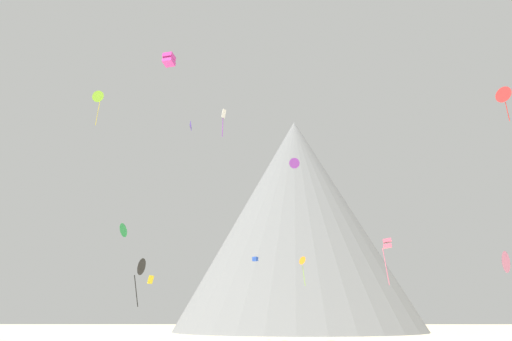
{
  "coord_description": "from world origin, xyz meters",
  "views": [
    {
      "loc": [
        2.23,
        -27.38,
        3.93
      ],
      "look_at": [
        0.93,
        42.15,
        23.56
      ],
      "focal_mm": 35.94,
      "sensor_mm": 36.0,
      "label": 1
    }
  ],
  "objects_px": {
    "rock_massif": "(295,235)",
    "kite_white_mid": "(223,117)",
    "kite_violet_mid": "(295,163)",
    "kite_yellow_low": "(151,280)",
    "kite_black_low": "(140,267)",
    "kite_red_high": "(504,95)",
    "kite_blue_low": "(255,259)",
    "kite_magenta_high": "(169,60)",
    "kite_pink_low": "(505,262)",
    "kite_orange_low": "(303,262)",
    "kite_green_mid": "(123,230)",
    "kite_lime_high": "(98,97)",
    "kite_indigo_high": "(190,126)",
    "kite_rainbow_low": "(387,244)"
  },
  "relations": [
    {
      "from": "kite_white_mid",
      "to": "kite_pink_low",
      "type": "distance_m",
      "value": 31.93
    },
    {
      "from": "kite_blue_low",
      "to": "kite_lime_high",
      "type": "distance_m",
      "value": 39.25
    },
    {
      "from": "rock_massif",
      "to": "kite_orange_low",
      "type": "distance_m",
      "value": 48.15
    },
    {
      "from": "kite_white_mid",
      "to": "kite_magenta_high",
      "type": "bearing_deg",
      "value": -35.33
    },
    {
      "from": "rock_massif",
      "to": "kite_white_mid",
      "type": "distance_m",
      "value": 75.4
    },
    {
      "from": "kite_magenta_high",
      "to": "kite_rainbow_low",
      "type": "height_order",
      "value": "kite_magenta_high"
    },
    {
      "from": "kite_blue_low",
      "to": "kite_yellow_low",
      "type": "bearing_deg",
      "value": -25.42
    },
    {
      "from": "kite_orange_low",
      "to": "kite_rainbow_low",
      "type": "bearing_deg",
      "value": 152.73
    },
    {
      "from": "kite_black_low",
      "to": "rock_massif",
      "type": "bearing_deg",
      "value": 179.51
    },
    {
      "from": "kite_lime_high",
      "to": "kite_red_high",
      "type": "distance_m",
      "value": 64.39
    },
    {
      "from": "kite_magenta_high",
      "to": "kite_rainbow_low",
      "type": "distance_m",
      "value": 33.47
    },
    {
      "from": "kite_magenta_high",
      "to": "kite_pink_low",
      "type": "relative_size",
      "value": 0.85
    },
    {
      "from": "kite_green_mid",
      "to": "kite_violet_mid",
      "type": "bearing_deg",
      "value": 70.17
    },
    {
      "from": "kite_orange_low",
      "to": "kite_yellow_low",
      "type": "relative_size",
      "value": 3.99
    },
    {
      "from": "kite_violet_mid",
      "to": "kite_orange_low",
      "type": "bearing_deg",
      "value": -79.88
    },
    {
      "from": "kite_rainbow_low",
      "to": "kite_pink_low",
      "type": "height_order",
      "value": "kite_rainbow_low"
    },
    {
      "from": "kite_red_high",
      "to": "kite_indigo_high",
      "type": "xyz_separation_m",
      "value": [
        -37.57,
        27.74,
        7.31
      ]
    },
    {
      "from": "rock_massif",
      "to": "kite_green_mid",
      "type": "distance_m",
      "value": 53.55
    },
    {
      "from": "kite_indigo_high",
      "to": "kite_white_mid",
      "type": "bearing_deg",
      "value": 7.28
    },
    {
      "from": "kite_black_low",
      "to": "kite_magenta_high",
      "type": "relative_size",
      "value": 2.77
    },
    {
      "from": "kite_black_low",
      "to": "kite_pink_low",
      "type": "height_order",
      "value": "kite_pink_low"
    },
    {
      "from": "kite_yellow_low",
      "to": "kite_red_high",
      "type": "xyz_separation_m",
      "value": [
        41.14,
        -20.71,
        17.79
      ]
    },
    {
      "from": "kite_green_mid",
      "to": "kite_rainbow_low",
      "type": "relative_size",
      "value": 0.52
    },
    {
      "from": "kite_green_mid",
      "to": "kite_blue_low",
      "type": "bearing_deg",
      "value": 95.35
    },
    {
      "from": "kite_violet_mid",
      "to": "kite_yellow_low",
      "type": "bearing_deg",
      "value": 3.03
    },
    {
      "from": "kite_blue_low",
      "to": "kite_yellow_low",
      "type": "xyz_separation_m",
      "value": [
        -14.13,
        -10.61,
        -3.87
      ]
    },
    {
      "from": "rock_massif",
      "to": "kite_pink_low",
      "type": "xyz_separation_m",
      "value": [
        13.67,
        -82.62,
        -14.79
      ]
    },
    {
      "from": "kite_black_low",
      "to": "kite_red_high",
      "type": "height_order",
      "value": "kite_red_high"
    },
    {
      "from": "kite_orange_low",
      "to": "kite_indigo_high",
      "type": "distance_m",
      "value": 28.41
    },
    {
      "from": "kite_orange_low",
      "to": "kite_pink_low",
      "type": "xyz_separation_m",
      "value": [
        15.15,
        -35.81,
        -3.61
      ]
    },
    {
      "from": "kite_orange_low",
      "to": "kite_white_mid",
      "type": "xyz_separation_m",
      "value": [
        -10.56,
        -27.59,
        13.45
      ]
    },
    {
      "from": "kite_lime_high",
      "to": "kite_indigo_high",
      "type": "bearing_deg",
      "value": 172.57
    },
    {
      "from": "kite_lime_high",
      "to": "kite_indigo_high",
      "type": "xyz_separation_m",
      "value": [
        16.87,
        -3.61,
        -6.84
      ]
    },
    {
      "from": "kite_white_mid",
      "to": "kite_red_high",
      "type": "bearing_deg",
      "value": 154.22
    },
    {
      "from": "kite_yellow_low",
      "to": "kite_magenta_high",
      "type": "xyz_separation_m",
      "value": [
        4.12,
        -15.15,
        25.29
      ]
    },
    {
      "from": "rock_massif",
      "to": "kite_black_low",
      "type": "xyz_separation_m",
      "value": [
        -19.12,
        -80.15,
        -14.94
      ]
    },
    {
      "from": "rock_massif",
      "to": "kite_magenta_high",
      "type": "distance_m",
      "value": 75.58
    },
    {
      "from": "kite_orange_low",
      "to": "kite_green_mid",
      "type": "bearing_deg",
      "value": 41.98
    },
    {
      "from": "kite_lime_high",
      "to": "kite_blue_low",
      "type": "bearing_deg",
      "value": -175.41
    },
    {
      "from": "kite_black_low",
      "to": "kite_red_high",
      "type": "distance_m",
      "value": 41.38
    },
    {
      "from": "kite_green_mid",
      "to": "kite_lime_high",
      "type": "bearing_deg",
      "value": -39.81
    },
    {
      "from": "kite_magenta_high",
      "to": "kite_green_mid",
      "type": "bearing_deg",
      "value": -50.86
    },
    {
      "from": "kite_violet_mid",
      "to": "kite_indigo_high",
      "type": "relative_size",
      "value": 0.87
    },
    {
      "from": "kite_orange_low",
      "to": "kite_magenta_high",
      "type": "bearing_deg",
      "value": 104.81
    },
    {
      "from": "kite_blue_low",
      "to": "kite_red_high",
      "type": "height_order",
      "value": "kite_red_high"
    },
    {
      "from": "kite_lime_high",
      "to": "kite_magenta_high",
      "type": "height_order",
      "value": "kite_lime_high"
    },
    {
      "from": "kite_indigo_high",
      "to": "kite_pink_low",
      "type": "distance_m",
      "value": 52.85
    },
    {
      "from": "kite_lime_high",
      "to": "kite_pink_low",
      "type": "distance_m",
      "value": 69.56
    },
    {
      "from": "kite_green_mid",
      "to": "kite_magenta_high",
      "type": "height_order",
      "value": "kite_magenta_high"
    },
    {
      "from": "kite_violet_mid",
      "to": "kite_yellow_low",
      "type": "height_order",
      "value": "kite_violet_mid"
    }
  ]
}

